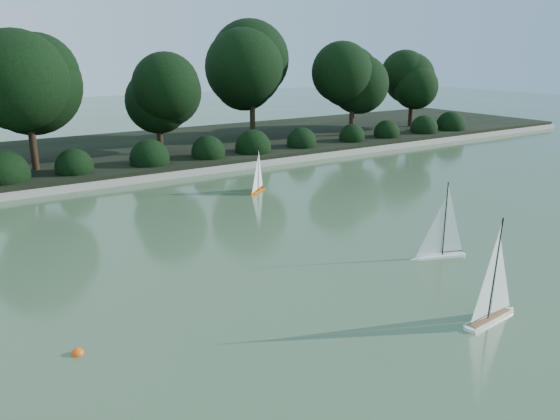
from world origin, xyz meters
The scene contains 9 objects.
ground centered at (0.00, 0.00, 0.00)m, with size 80.00×80.00×0.00m, color #385332.
pond_coping centered at (0.00, 9.00, 0.09)m, with size 40.00×0.35×0.18m, color gray.
far_bank centered at (0.00, 13.00, 0.15)m, with size 40.00×8.00×0.30m, color black.
tree_line centered at (1.23, 11.44, 2.64)m, with size 26.31×3.93×4.39m.
shrub_hedge centered at (0.00, 9.90, 0.45)m, with size 29.10×1.10×1.10m.
sailboat_white_a centered at (1.86, 0.27, 0.23)m, with size 1.07×0.53×1.50m.
sailboat_white_b centered at (0.71, -1.77, 0.25)m, with size 1.19×0.29×1.62m.
sailboat_orange centered at (1.59, 6.13, 0.20)m, with size 0.81×0.67×1.28m.
race_buoy centered at (-4.41, 0.48, 0.00)m, with size 0.16×0.16×0.16m, color #FD4F0D.
Camera 1 is at (-5.61, -5.92, 3.63)m, focal length 35.00 mm.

